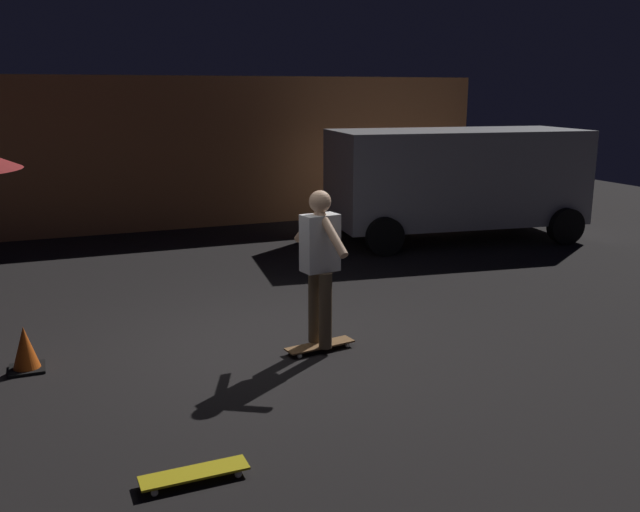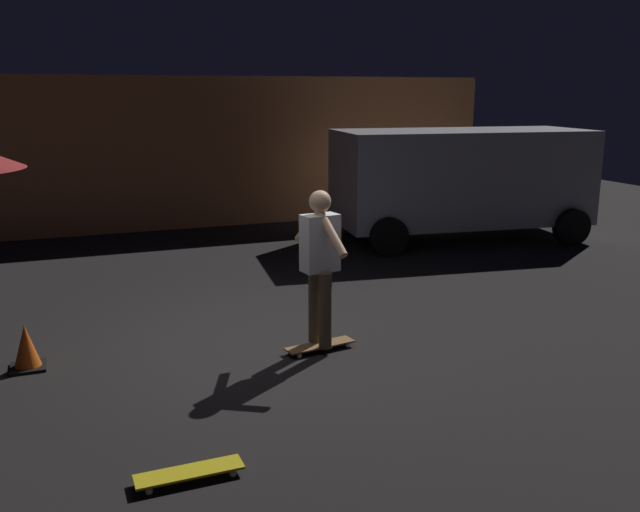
% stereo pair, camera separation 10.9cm
% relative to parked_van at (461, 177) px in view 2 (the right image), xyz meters
% --- Properties ---
extents(ground_plane, '(28.00, 28.00, 0.00)m').
position_rel_parked_van_xyz_m(ground_plane, '(-5.04, -4.16, -1.16)').
color(ground_plane, black).
extents(low_building, '(11.15, 3.84, 3.01)m').
position_rel_parked_van_xyz_m(low_building, '(-3.54, 4.72, 0.35)').
color(low_building, '#C67A47').
rests_on(low_building, ground_plane).
extents(parked_van, '(4.80, 2.70, 2.03)m').
position_rel_parked_van_xyz_m(parked_van, '(0.00, 0.00, 0.00)').
color(parked_van, '#B2B2B7').
rests_on(parked_van, ground_plane).
extents(skateboard_ridden, '(0.80, 0.32, 0.07)m').
position_rel_parked_van_xyz_m(skateboard_ridden, '(-4.53, -4.46, -1.11)').
color(skateboard_ridden, olive).
rests_on(skateboard_ridden, ground_plane).
extents(skateboard_spare, '(0.78, 0.23, 0.07)m').
position_rel_parked_van_xyz_m(skateboard_spare, '(-6.32, -6.48, -1.11)').
color(skateboard_spare, gold).
rests_on(skateboard_spare, ground_plane).
extents(skater, '(0.41, 0.98, 1.67)m').
position_rel_parked_van_xyz_m(skater, '(-4.53, -4.46, -0.12)').
color(skater, brown).
rests_on(skater, skateboard_ridden).
extents(traffic_cone, '(0.34, 0.34, 0.46)m').
position_rel_parked_van_xyz_m(traffic_cone, '(-7.46, -3.86, -0.95)').
color(traffic_cone, black).
rests_on(traffic_cone, ground_plane).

